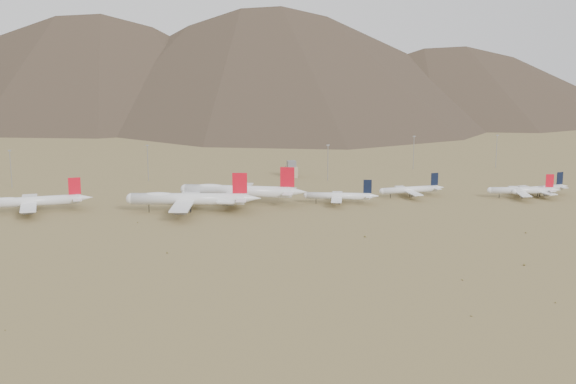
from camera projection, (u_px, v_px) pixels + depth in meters
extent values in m
plane|color=#9F8852|center=(281.00, 216.00, 458.56)|extent=(3000.00, 3000.00, 0.00)
cylinder|color=white|center=(31.00, 201.00, 466.76)|extent=(54.87, 10.78, 5.64)
cone|color=white|center=(85.00, 198.00, 475.12)|extent=(10.26, 5.98, 5.08)
cube|color=white|center=(29.00, 203.00, 466.63)|extent=(13.43, 50.64, 0.71)
cube|color=white|center=(77.00, 198.00, 473.88)|extent=(6.69, 19.39, 0.34)
cube|color=red|center=(74.00, 186.00, 472.14)|extent=(7.11, 1.18, 10.01)
cylinder|color=black|center=(33.00, 209.00, 469.33)|extent=(0.45, 0.45, 3.82)
cylinder|color=black|center=(33.00, 210.00, 466.68)|extent=(0.45, 0.45, 3.82)
ellipsoid|color=white|center=(5.00, 200.00, 462.54)|extent=(17.79, 5.86, 3.38)
cylinder|color=slate|center=(29.00, 202.00, 476.32)|extent=(5.67, 3.04, 2.54)
cylinder|color=slate|center=(29.00, 209.00, 457.50)|extent=(5.67, 3.04, 2.54)
cylinder|color=slate|center=(30.00, 199.00, 484.79)|extent=(5.67, 3.04, 2.54)
cylinder|color=slate|center=(28.00, 212.00, 449.03)|extent=(5.67, 3.04, 2.54)
cylinder|color=white|center=(188.00, 199.00, 467.18)|extent=(65.94, 20.21, 6.81)
sphere|color=white|center=(132.00, 199.00, 467.69)|extent=(6.68, 6.68, 6.68)
cone|color=white|center=(251.00, 198.00, 466.50)|extent=(12.88, 8.44, 6.13)
cube|color=white|center=(186.00, 201.00, 467.40)|extent=(22.74, 61.32, 0.85)
cube|color=white|center=(242.00, 198.00, 466.55)|extent=(10.52, 23.70, 0.41)
cube|color=red|center=(240.00, 183.00, 464.82)|extent=(8.52, 2.36, 12.09)
cylinder|color=black|center=(149.00, 208.00, 468.68)|extent=(0.44, 0.44, 4.62)
cylinder|color=black|center=(191.00, 208.00, 469.97)|extent=(0.55, 0.55, 4.62)
cylinder|color=black|center=(190.00, 209.00, 466.63)|extent=(0.55, 0.55, 4.62)
ellipsoid|color=white|center=(159.00, 196.00, 467.07)|extent=(21.70, 9.33, 4.09)
cylinder|color=slate|center=(189.00, 199.00, 479.58)|extent=(7.08, 4.35, 3.07)
cylinder|color=slate|center=(183.00, 208.00, 455.89)|extent=(7.08, 4.35, 3.07)
cylinder|color=slate|center=(191.00, 195.00, 490.24)|extent=(7.08, 4.35, 3.07)
cylinder|color=slate|center=(180.00, 212.00, 445.23)|extent=(7.08, 4.35, 3.07)
cylinder|color=white|center=(238.00, 191.00, 489.88)|extent=(64.67, 27.90, 6.82)
sphere|color=white|center=(186.00, 190.00, 494.39)|extent=(6.69, 6.69, 6.69)
cone|color=white|center=(298.00, 192.00, 484.72)|extent=(13.24, 9.67, 6.14)
cube|color=white|center=(236.00, 193.00, 490.26)|extent=(29.65, 60.68, 0.85)
cube|color=white|center=(289.00, 191.00, 485.41)|extent=(13.09, 23.68, 0.41)
cube|color=red|center=(287.00, 177.00, 483.84)|extent=(8.32, 3.37, 12.11)
cylinder|color=black|center=(202.00, 199.00, 494.17)|extent=(0.44, 0.44, 4.62)
cylinder|color=black|center=(241.00, 200.00, 492.49)|extent=(0.55, 0.55, 4.62)
cylinder|color=black|center=(240.00, 201.00, 489.18)|extent=(0.55, 0.55, 4.62)
ellipsoid|color=white|center=(211.00, 187.00, 491.85)|extent=(21.65, 11.70, 4.09)
cylinder|color=slate|center=(240.00, 191.00, 502.34)|extent=(7.24, 5.05, 3.07)
cylinder|color=slate|center=(232.00, 199.00, 478.85)|extent=(7.24, 5.05, 3.07)
cylinder|color=slate|center=(243.00, 188.00, 512.92)|extent=(7.24, 5.05, 3.07)
cylinder|color=slate|center=(228.00, 203.00, 468.28)|extent=(7.24, 5.05, 3.07)
cylinder|color=white|center=(338.00, 196.00, 490.25)|extent=(38.42, 14.45, 4.20)
sphere|color=white|center=(307.00, 195.00, 491.79)|extent=(4.12, 4.12, 4.12)
cone|color=white|center=(374.00, 196.00, 488.46)|extent=(7.73, 5.52, 3.78)
cube|color=white|center=(337.00, 197.00, 490.44)|extent=(14.88, 33.63, 0.53)
cube|color=white|center=(369.00, 196.00, 488.69)|extent=(6.74, 13.08, 0.25)
cube|color=black|center=(368.00, 186.00, 487.59)|extent=(4.95, 1.72, 8.30)
cylinder|color=black|center=(316.00, 201.00, 492.03)|extent=(0.44, 0.44, 2.88)
cylinder|color=black|center=(339.00, 201.00, 491.92)|extent=(0.55, 0.55, 2.88)
cylinder|color=black|center=(339.00, 202.00, 489.87)|extent=(0.55, 0.55, 2.88)
cylinder|color=slate|center=(337.00, 196.00, 499.72)|extent=(4.24, 2.86, 1.89)
cylinder|color=slate|center=(337.00, 202.00, 481.57)|extent=(4.24, 2.86, 1.89)
cylinder|color=white|center=(410.00, 190.00, 510.21)|extent=(37.60, 7.14, 4.06)
sphere|color=white|center=(382.00, 191.00, 505.25)|extent=(3.98, 3.98, 3.98)
cone|color=white|center=(440.00, 188.00, 515.70)|extent=(7.01, 4.20, 3.65)
cube|color=white|center=(408.00, 191.00, 510.13)|extent=(8.62, 32.44, 0.51)
cube|color=white|center=(435.00, 188.00, 514.88)|extent=(4.36, 12.42, 0.24)
cube|color=black|center=(435.00, 179.00, 513.56)|extent=(4.88, 0.77, 8.01)
cylinder|color=black|center=(390.00, 196.00, 507.42)|extent=(0.43, 0.43, 2.78)
cylinder|color=black|center=(410.00, 195.00, 512.04)|extent=(0.53, 0.53, 2.78)
cylinder|color=black|center=(411.00, 195.00, 510.13)|extent=(0.53, 0.53, 2.78)
cylinder|color=slate|center=(403.00, 190.00, 518.80)|extent=(3.88, 2.13, 1.83)
cylinder|color=slate|center=(414.00, 195.00, 501.86)|extent=(3.88, 2.13, 1.83)
cylinder|color=white|center=(521.00, 190.00, 507.06)|extent=(38.91, 11.63, 4.21)
sphere|color=white|center=(490.00, 190.00, 507.13)|extent=(4.13, 4.13, 4.13)
cone|color=white|center=(555.00, 190.00, 506.93)|extent=(7.59, 5.07, 3.79)
cube|color=white|center=(520.00, 191.00, 507.19)|extent=(12.52, 33.85, 0.53)
cube|color=white|center=(550.00, 190.00, 506.92)|extent=(5.87, 13.08, 0.25)
cube|color=red|center=(550.00, 181.00, 505.76)|extent=(5.03, 1.35, 8.32)
cylinder|color=black|center=(499.00, 196.00, 507.82)|extent=(0.44, 0.44, 2.88)
cylinder|color=black|center=(521.00, 196.00, 508.80)|extent=(0.55, 0.55, 2.88)
cylinder|color=black|center=(522.00, 196.00, 506.74)|extent=(0.55, 0.55, 2.88)
cylinder|color=slate|center=(515.00, 190.00, 516.53)|extent=(4.18, 2.61, 1.90)
cylinder|color=slate|center=(524.00, 196.00, 498.27)|extent=(4.18, 2.61, 1.90)
cylinder|color=white|center=(538.00, 189.00, 511.99)|extent=(37.13, 11.54, 4.03)
sphere|color=white|center=(514.00, 191.00, 504.96)|extent=(3.95, 3.95, 3.95)
cone|color=white|center=(564.00, 186.00, 519.80)|extent=(7.28, 4.92, 3.62)
cube|color=white|center=(537.00, 190.00, 511.83)|extent=(12.33, 32.33, 0.50)
cube|color=white|center=(560.00, 187.00, 518.66)|extent=(5.74, 12.51, 0.24)
cube|color=black|center=(560.00, 178.00, 517.26)|extent=(4.79, 1.34, 7.95)
cylinder|color=black|center=(521.00, 196.00, 507.74)|extent=(0.42, 0.42, 2.76)
cylinder|color=black|center=(538.00, 194.00, 513.86)|extent=(0.53, 0.53, 2.76)
cylinder|color=black|center=(540.00, 195.00, 512.04)|extent=(0.53, 0.53, 2.76)
cylinder|color=slate|center=(528.00, 189.00, 520.07)|extent=(4.00, 2.53, 1.81)
cylinder|color=slate|center=(546.00, 194.00, 503.98)|extent=(4.00, 2.53, 1.81)
cube|color=tan|center=(291.00, 172.00, 578.79)|extent=(8.00, 8.00, 8.00)
cube|color=slate|center=(291.00, 164.00, 577.59)|extent=(6.00, 6.00, 4.00)
cylinder|color=gray|center=(11.00, 169.00, 539.47)|extent=(0.50, 0.50, 25.00)
cube|color=gray|center=(10.00, 151.00, 536.92)|extent=(2.00, 0.60, 0.80)
cylinder|color=gray|center=(148.00, 163.00, 563.35)|extent=(0.50, 0.50, 25.00)
cube|color=gray|center=(147.00, 145.00, 560.80)|extent=(2.00, 0.60, 0.80)
cylinder|color=gray|center=(328.00, 163.00, 564.38)|extent=(0.50, 0.50, 25.00)
cube|color=gray|center=(328.00, 145.00, 561.82)|extent=(2.00, 0.60, 0.80)
cylinder|color=gray|center=(414.00, 153.00, 610.65)|extent=(0.50, 0.50, 25.00)
cube|color=gray|center=(414.00, 136.00, 608.10)|extent=(2.00, 0.60, 0.80)
cylinder|color=gray|center=(496.00, 152.00, 617.19)|extent=(0.50, 0.50, 25.00)
cube|color=gray|center=(497.00, 135.00, 614.64)|extent=(2.00, 0.60, 0.80)
ellipsoid|color=olive|center=(526.00, 233.00, 420.56)|extent=(0.87, 0.87, 0.77)
ellipsoid|color=olive|center=(138.00, 222.00, 443.22)|extent=(0.68, 0.68, 0.59)
ellipsoid|color=olive|center=(5.00, 330.00, 284.78)|extent=(0.56, 0.56, 0.36)
ellipsoid|color=olive|center=(555.00, 302.00, 313.26)|extent=(0.66, 0.66, 0.59)
ellipsoid|color=olive|center=(167.00, 253.00, 382.78)|extent=(0.85, 0.85, 0.73)
ellipsoid|color=olive|center=(365.00, 236.00, 412.53)|extent=(1.04, 1.04, 0.92)
ellipsoid|color=olive|center=(471.00, 316.00, 298.78)|extent=(0.75, 0.75, 0.40)
ellipsoid|color=olive|center=(462.00, 280.00, 341.65)|extent=(0.78, 0.78, 0.58)
ellipsoid|color=olive|center=(524.00, 265.00, 362.90)|extent=(1.07, 1.07, 0.93)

